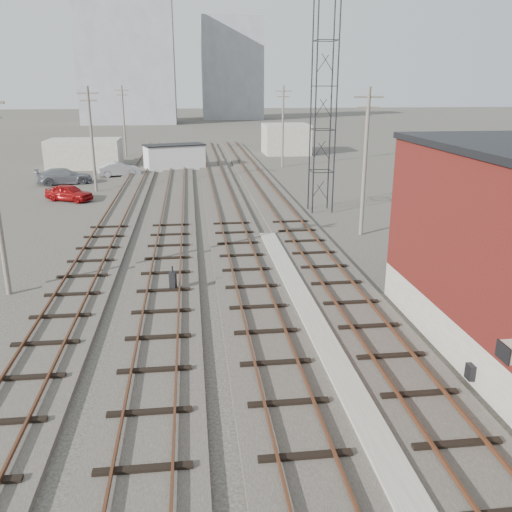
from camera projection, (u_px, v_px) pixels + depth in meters
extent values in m
plane|color=#282621|center=(225.00, 165.00, 63.94)|extent=(320.00, 320.00, 0.00)
cube|color=#332D28|center=(273.00, 200.00, 44.32)|extent=(3.20, 90.00, 0.20)
cube|color=#4C2816|center=(264.00, 197.00, 44.17)|extent=(0.07, 90.00, 0.12)
cube|color=#4C2816|center=(281.00, 197.00, 44.34)|extent=(0.07, 90.00, 0.12)
cube|color=#332D28|center=(224.00, 201.00, 43.87)|extent=(3.20, 90.00, 0.20)
cube|color=#4C2816|center=(215.00, 198.00, 43.71)|extent=(0.07, 90.00, 0.12)
cube|color=#4C2816|center=(233.00, 198.00, 43.88)|extent=(0.07, 90.00, 0.12)
cube|color=#332D28|center=(174.00, 202.00, 43.41)|extent=(3.20, 90.00, 0.20)
cube|color=#4C2816|center=(165.00, 200.00, 43.26)|extent=(0.07, 90.00, 0.12)
cube|color=#4C2816|center=(183.00, 199.00, 43.42)|extent=(0.07, 90.00, 0.12)
cube|color=#332D28|center=(123.00, 203.00, 42.95)|extent=(3.20, 90.00, 0.20)
cube|color=#4C2816|center=(114.00, 201.00, 42.80)|extent=(0.07, 90.00, 0.12)
cube|color=#4C2816|center=(132.00, 200.00, 42.96)|extent=(0.07, 90.00, 0.12)
cube|color=gray|center=(319.00, 334.00, 20.43)|extent=(0.90, 28.00, 0.26)
cube|color=beige|center=(511.00, 352.00, 14.54)|extent=(0.45, 0.62, 0.45)
cube|color=black|center=(470.00, 372.00, 16.98)|extent=(0.20, 0.35, 0.50)
cylinder|color=black|center=(315.00, 109.00, 37.85)|extent=(0.10, 0.10, 15.00)
cylinder|color=black|center=(336.00, 108.00, 38.02)|extent=(0.10, 0.10, 15.00)
cylinder|color=black|center=(311.00, 108.00, 39.27)|extent=(0.10, 0.10, 15.00)
cylinder|color=black|center=(331.00, 108.00, 39.44)|extent=(0.10, 0.10, 15.00)
cylinder|color=#595147|center=(92.00, 140.00, 46.95)|extent=(0.24, 0.24, 9.00)
cube|color=#595147|center=(88.00, 93.00, 45.77)|extent=(1.80, 0.12, 0.12)
cube|color=#595147|center=(88.00, 101.00, 45.95)|extent=(1.40, 0.12, 0.12)
cylinder|color=#595147|center=(124.00, 121.00, 70.61)|extent=(0.24, 0.24, 9.00)
cube|color=#595147|center=(122.00, 90.00, 69.42)|extent=(1.80, 0.12, 0.12)
cube|color=#595147|center=(122.00, 95.00, 69.61)|extent=(1.40, 0.12, 0.12)
cylinder|color=#595147|center=(365.00, 164.00, 33.04)|extent=(0.24, 0.24, 9.00)
cube|color=#595147|center=(369.00, 97.00, 31.86)|extent=(1.80, 0.12, 0.12)
cube|color=#595147|center=(368.00, 108.00, 32.04)|extent=(1.40, 0.12, 0.12)
cylinder|color=#595147|center=(283.00, 127.00, 61.43)|extent=(0.24, 0.24, 9.00)
cube|color=#595147|center=(283.00, 91.00, 60.25)|extent=(1.80, 0.12, 0.12)
cube|color=#595147|center=(283.00, 97.00, 60.43)|extent=(1.40, 0.12, 0.12)
cube|color=gray|center=(127.00, 58.00, 128.30)|extent=(22.00, 14.00, 30.00)
cube|color=gray|center=(232.00, 69.00, 146.08)|extent=(16.00, 12.00, 26.00)
cube|color=gray|center=(85.00, 154.00, 61.62)|extent=(8.00, 5.00, 3.20)
cube|color=gray|center=(286.00, 139.00, 73.83)|extent=(6.00, 6.00, 4.00)
cube|color=black|center=(173.00, 282.00, 24.57)|extent=(0.35, 0.35, 0.93)
cylinder|color=black|center=(172.00, 269.00, 24.38)|extent=(0.07, 0.07, 0.28)
cube|color=silver|center=(174.00, 157.00, 60.36)|extent=(6.90, 4.41, 2.67)
cube|color=black|center=(174.00, 145.00, 59.94)|extent=(7.17, 4.68, 0.13)
imported|color=maroon|center=(69.00, 193.00, 44.15)|extent=(4.28, 3.28, 1.36)
imported|color=#93959A|center=(119.00, 169.00, 56.16)|extent=(4.54, 2.63, 1.42)
imported|color=slate|center=(64.00, 176.00, 51.69)|extent=(5.50, 3.23, 1.50)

